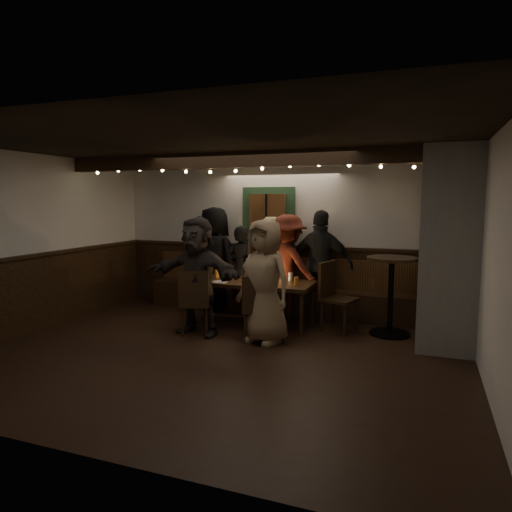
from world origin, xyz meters
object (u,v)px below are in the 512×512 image
at_px(dining_table, 251,285).
at_px(chair_near_right, 258,304).
at_px(person_f, 197,276).
at_px(chair_end, 333,292).
at_px(chair_near_left, 195,299).
at_px(high_top, 391,286).
at_px(person_c, 269,266).
at_px(person_b, 241,269).
at_px(person_e, 321,265).
at_px(person_g, 265,281).
at_px(person_d, 288,266).
at_px(person_a, 215,259).

bearing_deg(dining_table, chair_near_right, -63.54).
bearing_deg(person_f, chair_end, 35.85).
bearing_deg(chair_near_left, high_top, 20.65).
xyz_separation_m(dining_table, person_c, (0.07, 0.65, 0.20)).
relative_size(chair_near_left, person_b, 0.63).
bearing_deg(person_b, person_e, -179.38).
relative_size(chair_end, person_g, 0.61).
relative_size(dining_table, person_g, 1.14).
relative_size(high_top, person_e, 0.63).
bearing_deg(person_g, person_f, -163.39).
xyz_separation_m(chair_end, person_c, (-1.18, 0.51, 0.25)).
relative_size(chair_near_left, person_d, 0.56).
bearing_deg(person_a, high_top, -170.72).
bearing_deg(person_e, person_a, 3.78).
bearing_deg(dining_table, chair_near_left, -124.11).
height_order(chair_near_right, person_d, person_d).
xyz_separation_m(dining_table, person_g, (0.49, -0.78, 0.22)).
relative_size(person_d, person_f, 0.99).
bearing_deg(person_a, person_f, 125.80).
bearing_deg(chair_near_left, chair_near_right, 1.78).
bearing_deg(person_b, chair_near_left, 85.74).
height_order(person_b, person_e, person_e).
bearing_deg(person_d, chair_end, 170.31).
height_order(dining_table, person_e, person_e).
bearing_deg(person_f, person_b, 96.06).
distance_m(person_a, person_g, 2.10).
distance_m(person_c, person_f, 1.51).
distance_m(dining_table, person_f, 0.95).
height_order(chair_end, person_c, person_c).
relative_size(dining_table, person_b, 1.28).
xyz_separation_m(chair_near_left, person_c, (0.62, 1.46, 0.29)).
xyz_separation_m(high_top, person_e, (-1.13, 0.55, 0.17)).
height_order(person_c, person_e, person_e).
distance_m(person_b, person_f, 1.44).
relative_size(chair_near_right, person_e, 0.52).
xyz_separation_m(person_c, person_e, (0.86, 0.07, 0.06)).
distance_m(dining_table, chair_near_right, 0.88).
xyz_separation_m(person_f, person_g, (1.03, -0.04, -0.01)).
relative_size(person_b, person_f, 0.88).
distance_m(chair_end, high_top, 0.83).
bearing_deg(person_e, dining_table, 41.53).
distance_m(person_d, person_g, 1.45).
bearing_deg(person_c, chair_near_right, 82.30).
relative_size(person_b, person_c, 0.91).
bearing_deg(person_b, person_f, 85.73).
bearing_deg(dining_table, person_a, 143.32).
distance_m(chair_near_left, person_g, 1.08).
bearing_deg(person_g, person_b, 141.53).
relative_size(chair_end, person_d, 0.60).
height_order(person_a, person_e, person_a).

